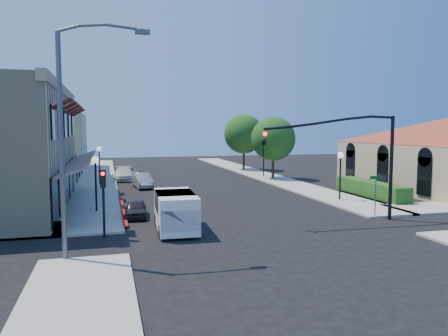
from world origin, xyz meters
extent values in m
plane|color=black|center=(0.00, 0.00, 0.00)|extent=(120.00, 120.00, 0.00)
cube|color=#9C998E|center=(-8.75, 27.00, 0.06)|extent=(3.50, 50.00, 0.12)
cube|color=#9C998E|center=(8.75, 27.00, 0.06)|extent=(3.50, 50.00, 0.12)
cube|color=maroon|center=(-6.90, 8.00, 0.00)|extent=(0.25, 10.00, 0.06)
cube|color=tan|center=(-10.65, 11.00, 7.80)|extent=(0.50, 18.20, 0.60)
cube|color=#561416|center=(-9.60, 11.00, 3.05)|extent=(1.75, 17.00, 0.67)
cube|color=#561111|center=(-9.95, 4.00, 6.55)|extent=(1.02, 1.50, 0.60)
cube|color=#561111|center=(-9.95, 7.40, 6.55)|extent=(1.02, 1.50, 0.60)
cube|color=#561111|center=(-9.95, 10.80, 6.55)|extent=(1.02, 1.50, 0.60)
cube|color=#561111|center=(-9.95, 14.20, 6.55)|extent=(1.02, 1.50, 0.60)
cube|color=#561111|center=(-9.95, 17.60, 6.55)|extent=(1.02, 1.50, 0.60)
cube|color=black|center=(-10.45, 3.50, 1.60)|extent=(0.12, 2.60, 2.60)
cube|color=black|center=(-10.45, 6.90, 1.60)|extent=(0.12, 2.60, 2.60)
cube|color=black|center=(-10.45, 10.30, 1.60)|extent=(0.12, 2.60, 2.60)
cube|color=black|center=(-10.45, 13.70, 1.60)|extent=(0.12, 2.60, 2.60)
cube|color=black|center=(-10.45, 17.10, 1.60)|extent=(0.12, 2.60, 2.60)
cube|color=#DFCA64|center=(-15.50, 26.00, 3.80)|extent=(10.00, 12.00, 7.60)
cube|color=beige|center=(-15.50, 38.00, 3.50)|extent=(10.00, 12.00, 7.00)
cube|color=black|center=(14.45, 6.50, 1.80)|extent=(0.12, 1.40, 2.80)
cube|color=black|center=(14.45, 11.50, 1.80)|extent=(0.12, 1.40, 2.80)
cube|color=black|center=(14.45, 16.50, 1.80)|extent=(0.12, 1.40, 2.80)
cube|color=#134413|center=(11.70, 9.00, 0.00)|extent=(1.40, 8.00, 1.10)
cylinder|color=black|center=(8.80, 22.00, 1.05)|extent=(0.28, 0.28, 2.10)
sphere|color=#134413|center=(8.80, 22.00, 4.20)|extent=(4.56, 4.56, 4.56)
cylinder|color=black|center=(8.80, 32.00, 1.14)|extent=(0.28, 0.28, 2.27)
sphere|color=#134413|center=(8.80, 32.00, 4.55)|extent=(4.94, 4.94, 4.94)
cylinder|color=black|center=(8.00, 1.50, 3.00)|extent=(0.20, 0.20, 6.00)
cylinder|color=black|center=(4.10, 1.50, 5.60)|extent=(7.80, 0.14, 0.14)
imported|color=black|center=(0.20, 1.50, 4.70)|extent=(0.20, 0.16, 1.00)
sphere|color=#FF0C0C|center=(0.20, 1.32, 5.00)|extent=(0.22, 0.22, 0.22)
cylinder|color=black|center=(-8.00, 1.50, 1.50)|extent=(0.12, 0.12, 3.00)
cube|color=black|center=(-8.00, 1.35, 2.90)|extent=(0.28, 0.22, 0.85)
sphere|color=#FF0C0C|center=(-8.00, 1.23, 3.15)|extent=(0.18, 0.18, 0.18)
cylinder|color=#595B5E|center=(-9.50, -2.00, 4.50)|extent=(0.20, 0.20, 9.00)
cylinder|color=#595B5E|center=(-8.00, -2.00, 9.25)|extent=(3.00, 0.12, 0.12)
cube|color=#595B5E|center=(-6.30, -2.00, 9.15)|extent=(0.60, 0.25, 0.18)
cylinder|color=#595B5E|center=(7.50, 2.20, 1.25)|extent=(0.06, 0.06, 2.50)
cube|color=#0C591E|center=(7.50, 2.20, 2.40)|extent=(0.80, 0.04, 0.18)
cylinder|color=black|center=(-8.50, 8.00, 1.60)|extent=(0.12, 0.12, 3.20)
sphere|color=white|center=(-8.50, 8.00, 3.35)|extent=(0.44, 0.44, 0.44)
cylinder|color=black|center=(-8.50, 22.00, 1.60)|extent=(0.12, 0.12, 3.20)
sphere|color=white|center=(-8.50, 22.00, 3.35)|extent=(0.44, 0.44, 0.44)
cylinder|color=black|center=(8.50, 8.00, 1.60)|extent=(0.12, 0.12, 3.20)
sphere|color=white|center=(8.50, 8.00, 3.35)|extent=(0.44, 0.44, 0.44)
cylinder|color=black|center=(8.50, 24.00, 1.60)|extent=(0.12, 0.12, 3.20)
sphere|color=white|center=(8.50, 24.00, 3.35)|extent=(0.44, 0.44, 0.44)
cube|color=white|center=(-4.43, 2.00, 1.06)|extent=(2.10, 4.52, 1.82)
cube|color=white|center=(-4.51, 0.08, 0.96)|extent=(1.89, 0.68, 1.01)
cube|color=black|center=(-4.49, 0.44, 1.46)|extent=(1.72, 0.17, 0.91)
cube|color=black|center=(-4.41, 2.30, 1.51)|extent=(2.05, 2.70, 0.91)
cylinder|color=black|center=(-5.35, 0.52, 0.33)|extent=(0.28, 0.68, 0.67)
cylinder|color=black|center=(-5.22, 3.55, 0.33)|extent=(0.28, 0.68, 0.67)
cylinder|color=black|center=(-3.63, 0.45, 0.33)|extent=(0.28, 0.68, 0.67)
cylinder|color=black|center=(-3.50, 3.48, 0.33)|extent=(0.28, 0.68, 0.67)
imported|color=black|center=(-6.20, 6.00, 0.53)|extent=(1.49, 3.17, 1.05)
imported|color=#9A9C9F|center=(-4.80, 18.89, 0.64)|extent=(1.80, 4.00, 1.28)
imported|color=silver|center=(-6.20, 25.00, 0.67)|extent=(2.07, 4.67, 1.33)
imported|color=#A8ABAD|center=(-5.82, 26.00, 0.63)|extent=(2.29, 4.63, 1.26)
camera|label=1|loc=(-7.78, -20.12, 5.33)|focal=35.00mm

